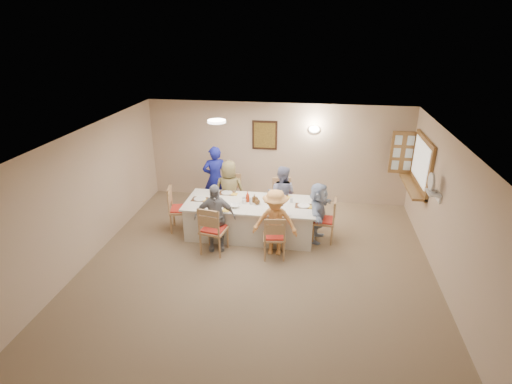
# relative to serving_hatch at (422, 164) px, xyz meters

# --- Properties ---
(ground) EXTENTS (7.00, 7.00, 0.00)m
(ground) POSITION_rel_serving_hatch_xyz_m (-3.21, -2.40, -1.50)
(ground) COLOR #8E7359
(room_walls) EXTENTS (7.00, 7.00, 7.00)m
(room_walls) POSITION_rel_serving_hatch_xyz_m (-3.21, -2.40, 0.01)
(room_walls) COLOR beige
(room_walls) RESTS_ON ground
(wall_picture) EXTENTS (0.62, 0.05, 0.72)m
(wall_picture) POSITION_rel_serving_hatch_xyz_m (-3.51, 1.06, 0.20)
(wall_picture) COLOR black
(wall_picture) RESTS_ON room_walls
(wall_sconce) EXTENTS (0.26, 0.09, 0.18)m
(wall_sconce) POSITION_rel_serving_hatch_xyz_m (-2.31, 1.04, 0.40)
(wall_sconce) COLOR white
(wall_sconce) RESTS_ON room_walls
(ceiling_light) EXTENTS (0.36, 0.36, 0.05)m
(ceiling_light) POSITION_rel_serving_hatch_xyz_m (-4.21, -0.90, 0.97)
(ceiling_light) COLOR white
(ceiling_light) RESTS_ON room_walls
(serving_hatch) EXTENTS (0.06, 1.50, 1.15)m
(serving_hatch) POSITION_rel_serving_hatch_xyz_m (0.00, 0.00, 0.00)
(serving_hatch) COLOR olive
(serving_hatch) RESTS_ON room_walls
(hatch_sill) EXTENTS (0.30, 1.50, 0.05)m
(hatch_sill) POSITION_rel_serving_hatch_xyz_m (-0.12, 0.00, -0.53)
(hatch_sill) COLOR olive
(hatch_sill) RESTS_ON room_walls
(shutter_door) EXTENTS (0.55, 0.04, 1.00)m
(shutter_door) POSITION_rel_serving_hatch_xyz_m (-0.26, 0.76, 0.00)
(shutter_door) COLOR olive
(shutter_door) RESTS_ON room_walls
(fan_shelf) EXTENTS (0.22, 0.36, 0.03)m
(fan_shelf) POSITION_rel_serving_hatch_xyz_m (-0.08, -1.35, -0.10)
(fan_shelf) COLOR white
(fan_shelf) RESTS_ON room_walls
(desk_fan) EXTENTS (0.30, 0.30, 0.28)m
(desk_fan) POSITION_rel_serving_hatch_xyz_m (-0.11, -1.35, 0.05)
(desk_fan) COLOR #A5A5A8
(desk_fan) RESTS_ON fan_shelf
(dining_table) EXTENTS (2.75, 1.16, 0.76)m
(dining_table) POSITION_rel_serving_hatch_xyz_m (-3.54, -0.91, -1.12)
(dining_table) COLOR silver
(dining_table) RESTS_ON ground
(chair_back_left) EXTENTS (0.51, 0.51, 1.02)m
(chair_back_left) POSITION_rel_serving_hatch_xyz_m (-4.14, -0.11, -0.99)
(chair_back_left) COLOR tan
(chair_back_left) RESTS_ON ground
(chair_back_right) EXTENTS (0.55, 0.55, 0.99)m
(chair_back_right) POSITION_rel_serving_hatch_xyz_m (-2.94, -0.11, -1.01)
(chair_back_right) COLOR tan
(chair_back_right) RESTS_ON ground
(chair_front_left) EXTENTS (0.57, 0.57, 1.03)m
(chair_front_left) POSITION_rel_serving_hatch_xyz_m (-4.14, -1.71, -0.98)
(chair_front_left) COLOR tan
(chair_front_left) RESTS_ON ground
(chair_front_right) EXTENTS (0.50, 0.50, 0.92)m
(chair_front_right) POSITION_rel_serving_hatch_xyz_m (-2.94, -1.71, -1.04)
(chair_front_right) COLOR tan
(chair_front_right) RESTS_ON ground
(chair_left_end) EXTENTS (0.57, 0.57, 1.02)m
(chair_left_end) POSITION_rel_serving_hatch_xyz_m (-5.09, -0.91, -0.99)
(chair_left_end) COLOR tan
(chair_left_end) RESTS_ON ground
(chair_right_end) EXTENTS (0.49, 0.49, 0.95)m
(chair_right_end) POSITION_rel_serving_hatch_xyz_m (-1.99, -0.91, -1.02)
(chair_right_end) COLOR tan
(chair_right_end) RESTS_ON ground
(diner_back_left) EXTENTS (0.79, 0.59, 1.43)m
(diner_back_left) POSITION_rel_serving_hatch_xyz_m (-4.14, -0.23, -0.79)
(diner_back_left) COLOR brown
(diner_back_left) RESTS_ON ground
(diner_back_right) EXTENTS (0.85, 0.76, 1.37)m
(diner_back_right) POSITION_rel_serving_hatch_xyz_m (-2.94, -0.23, -0.82)
(diner_back_right) COLOR #7D82A5
(diner_back_right) RESTS_ON ground
(diner_front_left) EXTENTS (0.96, 0.67, 1.40)m
(diner_front_left) POSITION_rel_serving_hatch_xyz_m (-4.14, -1.59, -0.80)
(diner_front_left) COLOR gray
(diner_front_left) RESTS_ON ground
(diner_front_right) EXTENTS (0.91, 0.55, 1.36)m
(diner_front_right) POSITION_rel_serving_hatch_xyz_m (-2.94, -1.59, -0.82)
(diner_front_right) COLOR #FBAD5A
(diner_front_right) RESTS_ON ground
(diner_right_end) EXTENTS (1.32, 0.80, 1.28)m
(diner_right_end) POSITION_rel_serving_hatch_xyz_m (-2.12, -0.91, -0.86)
(diner_right_end) COLOR silver
(diner_right_end) RESTS_ON ground
(caregiver) EXTENTS (0.84, 0.77, 1.61)m
(caregiver) POSITION_rel_serving_hatch_xyz_m (-4.59, 0.24, -0.70)
(caregiver) COLOR navy
(caregiver) RESTS_ON ground
(placemat_fl) EXTENTS (0.32, 0.24, 0.01)m
(placemat_fl) POSITION_rel_serving_hatch_xyz_m (-4.14, -1.33, -0.74)
(placemat_fl) COLOR #472B19
(placemat_fl) RESTS_ON dining_table
(plate_fl) EXTENTS (0.23, 0.23, 0.01)m
(plate_fl) POSITION_rel_serving_hatch_xyz_m (-4.14, -1.33, -0.73)
(plate_fl) COLOR white
(plate_fl) RESTS_ON dining_table
(napkin_fl) EXTENTS (0.14, 0.14, 0.01)m
(napkin_fl) POSITION_rel_serving_hatch_xyz_m (-3.96, -1.38, -0.73)
(napkin_fl) COLOR yellow
(napkin_fl) RESTS_ON dining_table
(placemat_fr) EXTENTS (0.35, 0.26, 0.01)m
(placemat_fr) POSITION_rel_serving_hatch_xyz_m (-2.94, -1.33, -0.74)
(placemat_fr) COLOR #472B19
(placemat_fr) RESTS_ON dining_table
(plate_fr) EXTENTS (0.23, 0.23, 0.01)m
(plate_fr) POSITION_rel_serving_hatch_xyz_m (-2.94, -1.33, -0.73)
(plate_fr) COLOR white
(plate_fr) RESTS_ON dining_table
(napkin_fr) EXTENTS (0.13, 0.13, 0.01)m
(napkin_fr) POSITION_rel_serving_hatch_xyz_m (-2.76, -1.38, -0.73)
(napkin_fr) COLOR yellow
(napkin_fr) RESTS_ON dining_table
(placemat_bl) EXTENTS (0.36, 0.27, 0.01)m
(placemat_bl) POSITION_rel_serving_hatch_xyz_m (-4.14, -0.49, -0.74)
(placemat_bl) COLOR #472B19
(placemat_bl) RESTS_ON dining_table
(plate_bl) EXTENTS (0.25, 0.25, 0.02)m
(plate_bl) POSITION_rel_serving_hatch_xyz_m (-4.14, -0.49, -0.73)
(plate_bl) COLOR white
(plate_bl) RESTS_ON dining_table
(napkin_bl) EXTENTS (0.14, 0.14, 0.01)m
(napkin_bl) POSITION_rel_serving_hatch_xyz_m (-3.96, -0.54, -0.73)
(napkin_bl) COLOR yellow
(napkin_bl) RESTS_ON dining_table
(placemat_br) EXTENTS (0.32, 0.24, 0.01)m
(placemat_br) POSITION_rel_serving_hatch_xyz_m (-2.94, -0.49, -0.74)
(placemat_br) COLOR #472B19
(placemat_br) RESTS_ON dining_table
(plate_br) EXTENTS (0.22, 0.22, 0.01)m
(plate_br) POSITION_rel_serving_hatch_xyz_m (-2.94, -0.49, -0.73)
(plate_br) COLOR white
(plate_br) RESTS_ON dining_table
(napkin_br) EXTENTS (0.13, 0.13, 0.01)m
(napkin_br) POSITION_rel_serving_hatch_xyz_m (-2.76, -0.54, -0.73)
(napkin_br) COLOR yellow
(napkin_br) RESTS_ON dining_table
(placemat_le) EXTENTS (0.35, 0.26, 0.01)m
(placemat_le) POSITION_rel_serving_hatch_xyz_m (-4.64, -0.91, -0.74)
(placemat_le) COLOR #472B19
(placemat_le) RESTS_ON dining_table
(plate_le) EXTENTS (0.25, 0.25, 0.02)m
(plate_le) POSITION_rel_serving_hatch_xyz_m (-4.64, -0.91, -0.73)
(plate_le) COLOR white
(plate_le) RESTS_ON dining_table
(napkin_le) EXTENTS (0.15, 0.15, 0.01)m
(napkin_le) POSITION_rel_serving_hatch_xyz_m (-4.46, -0.96, -0.73)
(napkin_le) COLOR yellow
(napkin_le) RESTS_ON dining_table
(placemat_re) EXTENTS (0.35, 0.26, 0.01)m
(placemat_re) POSITION_rel_serving_hatch_xyz_m (-2.42, -0.91, -0.74)
(placemat_re) COLOR #472B19
(placemat_re) RESTS_ON dining_table
(plate_re) EXTENTS (0.25, 0.25, 0.02)m
(plate_re) POSITION_rel_serving_hatch_xyz_m (-2.42, -0.91, -0.73)
(plate_re) COLOR white
(plate_re) RESTS_ON dining_table
(napkin_re) EXTENTS (0.14, 0.14, 0.01)m
(napkin_re) POSITION_rel_serving_hatch_xyz_m (-2.24, -0.96, -0.73)
(napkin_re) COLOR yellow
(napkin_re) RESTS_ON dining_table
(teacup_a) EXTENTS (0.12, 0.12, 0.09)m
(teacup_a) POSITION_rel_serving_hatch_xyz_m (-4.33, -1.21, -0.70)
(teacup_a) COLOR white
(teacup_a) RESTS_ON dining_table
(teacup_b) EXTENTS (0.13, 0.13, 0.09)m
(teacup_b) POSITION_rel_serving_hatch_xyz_m (-3.11, -0.39, -0.70)
(teacup_b) COLOR white
(teacup_b) RESTS_ON dining_table
(bowl_a) EXTENTS (0.26, 0.26, 0.05)m
(bowl_a) POSITION_rel_serving_hatch_xyz_m (-3.82, -1.17, -0.71)
(bowl_a) COLOR white
(bowl_a) RESTS_ON dining_table
(bowl_b) EXTENTS (0.32, 0.32, 0.06)m
(bowl_b) POSITION_rel_serving_hatch_xyz_m (-3.18, -0.68, -0.71)
(bowl_b) COLOR white
(bowl_b) RESTS_ON dining_table
(condiment_ketchup) EXTENTS (0.12, 0.12, 0.23)m
(condiment_ketchup) POSITION_rel_serving_hatch_xyz_m (-3.61, -0.87, -0.63)
(condiment_ketchup) COLOR #B62D0F
(condiment_ketchup) RESTS_ON dining_table
(condiment_brown) EXTENTS (0.12, 0.12, 0.18)m
(condiment_brown) POSITION_rel_serving_hatch_xyz_m (-3.46, -0.87, -0.65)
(condiment_brown) COLOR #543416
(condiment_brown) RESTS_ON dining_table
(condiment_malt) EXTENTS (0.19, 0.19, 0.15)m
(condiment_malt) POSITION_rel_serving_hatch_xyz_m (-3.39, -0.96, -0.66)
(condiment_malt) COLOR #543416
(condiment_malt) RESTS_ON dining_table
(drinking_glass) EXTENTS (0.07, 0.07, 0.10)m
(drinking_glass) POSITION_rel_serving_hatch_xyz_m (-3.69, -0.86, -0.68)
(drinking_glass) COLOR silver
(drinking_glass) RESTS_ON dining_table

